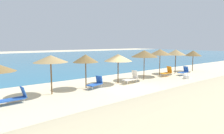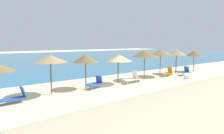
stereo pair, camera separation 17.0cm
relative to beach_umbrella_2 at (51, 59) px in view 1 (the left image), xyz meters
name	(u,v)px [view 1 (the left image)]	position (x,y,z in m)	size (l,w,h in m)	color
ground_plane	(127,87)	(5.81, -1.54, -2.50)	(160.00, 160.00, 0.00)	beige
sea_water	(22,59)	(5.81, 32.68, -2.50)	(160.00, 57.22, 0.01)	teal
beach_umbrella_2	(51,59)	(0.00, 0.00, 0.00)	(2.39, 2.39, 2.76)	brown
beach_umbrella_3	(86,58)	(2.90, 0.20, -0.12)	(2.03, 2.03, 2.71)	brown
beach_umbrella_4	(118,58)	(6.12, 0.05, -0.19)	(2.50, 2.50, 2.63)	brown
beach_umbrella_5	(144,54)	(9.28, -0.14, 0.06)	(2.61, 2.61, 2.90)	brown
beach_umbrella_6	(160,52)	(12.27, 0.32, 0.11)	(2.44, 2.44, 2.93)	brown
beach_umbrella_7	(176,52)	(15.15, 0.32, 0.00)	(2.34, 2.34, 2.83)	brown
beach_umbrella_8	(193,53)	(18.58, 0.10, -0.21)	(2.11, 2.11, 2.64)	brown
lounge_chair_0	(167,72)	(12.70, -0.33, -2.03)	(1.37, 0.68, 1.07)	orange
lounge_chair_1	(14,98)	(-2.59, -0.75, -2.13)	(1.72, 0.72, 0.96)	blue
lounge_chair_2	(96,83)	(3.49, -0.36, -2.09)	(1.45, 0.98, 0.95)	blue
lounge_chair_3	(132,78)	(7.10, -0.69, -2.03)	(1.52, 0.71, 1.13)	white
lounge_chair_4	(184,71)	(14.80, -1.05, -2.08)	(1.33, 0.60, 0.98)	blue
cooler_box	(186,77)	(13.01, -2.46, -2.34)	(0.41, 0.39, 0.32)	white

